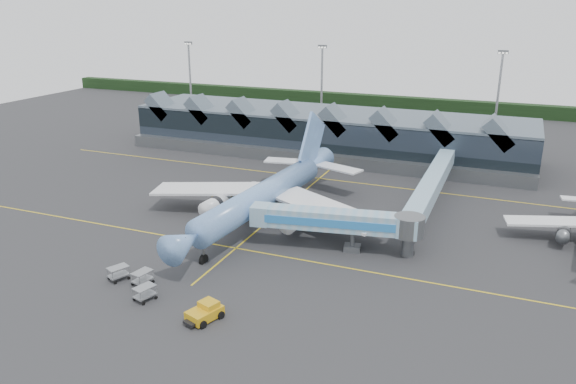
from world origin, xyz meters
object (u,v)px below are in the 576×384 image
at_px(main_airliner, 266,194).
at_px(fuel_truck, 238,195).
at_px(pushback_tug, 205,312).
at_px(jet_bridge, 346,222).

xyz_separation_m(main_airliner, fuel_truck, (-7.48, 4.75, -2.60)).
relative_size(main_airliner, fuel_truck, 4.83).
distance_m(main_airliner, pushback_tug, 30.38).
bearing_deg(pushback_tug, main_airliner, 120.29).
bearing_deg(main_airliner, fuel_truck, 152.21).
bearing_deg(main_airliner, jet_bridge, -18.00).
distance_m(fuel_truck, pushback_tug, 36.87).
xyz_separation_m(main_airliner, pushback_tug, (5.98, -29.56, -3.59)).
relative_size(jet_bridge, fuel_truck, 2.46).
bearing_deg(fuel_truck, pushback_tug, -48.70).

